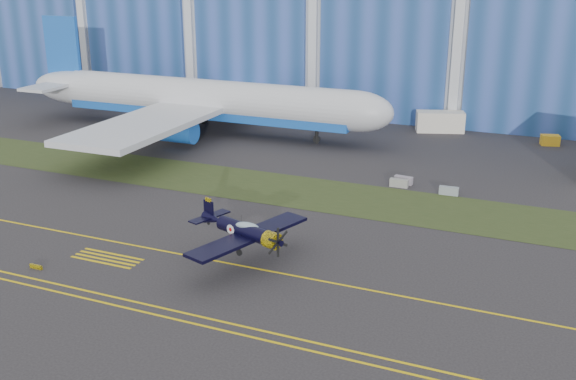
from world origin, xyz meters
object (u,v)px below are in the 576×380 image
at_px(warbird, 244,230).
at_px(shipping_container, 440,122).
at_px(jetliner, 204,57).
at_px(tug, 550,140).

height_order(warbird, shipping_container, warbird).
height_order(warbird, jetliner, jetliner).
bearing_deg(tug, jetliner, 178.59).
xyz_separation_m(jetliner, tug, (46.17, 11.49, -10.04)).
xyz_separation_m(warbird, tug, (20.87, 49.48, -2.24)).
height_order(jetliner, tug, jetliner).
distance_m(warbird, tug, 53.75).
relative_size(warbird, jetliner, 0.23).
xyz_separation_m(shipping_container, tug, (15.11, -1.78, -0.77)).
xyz_separation_m(jetliner, shipping_container, (31.07, 13.28, -9.27)).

